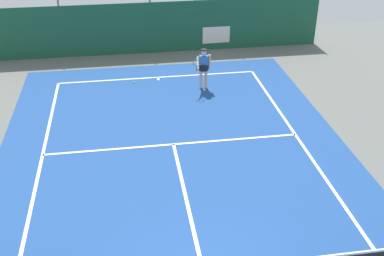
% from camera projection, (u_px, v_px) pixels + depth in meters
% --- Properties ---
extents(back_fence, '(16.30, 0.98, 2.70)m').
position_uv_depth(back_fence, '(151.00, 36.00, 22.77)').
color(back_fence, '#195138').
rests_on(back_fence, ground).
extents(tennis_player, '(0.77, 0.71, 1.64)m').
position_uv_depth(tennis_player, '(203.00, 66.00, 18.64)').
color(tennis_player, '#D8AD8C').
rests_on(tennis_player, ground).
extents(tennis_ball_near_player, '(0.07, 0.07, 0.07)m').
position_uv_depth(tennis_ball_near_player, '(134.00, 83.00, 19.51)').
color(tennis_ball_near_player, '#CCDB33').
rests_on(tennis_ball_near_player, ground).
extents(parked_car, '(2.12, 4.25, 1.68)m').
position_uv_depth(parked_car, '(211.00, 20.00, 24.47)').
color(parked_car, silver).
rests_on(parked_car, ground).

